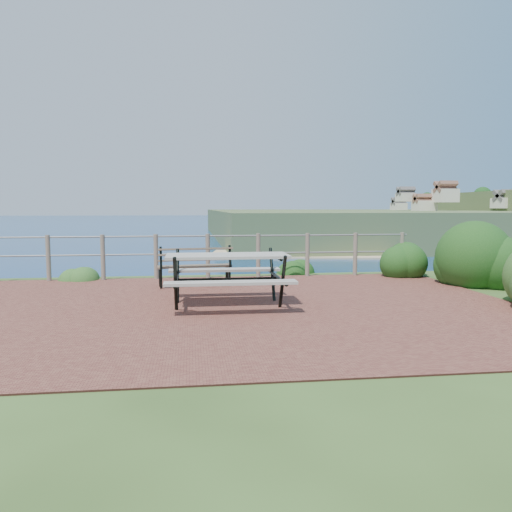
{
  "coord_description": "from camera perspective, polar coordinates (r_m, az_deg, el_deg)",
  "views": [
    {
      "loc": [
        -0.37,
        -7.9,
        1.63
      ],
      "look_at": [
        0.78,
        0.88,
        0.75
      ],
      "focal_mm": 35.0,
      "sensor_mm": 36.0,
      "label": 1
    }
  ],
  "objects": [
    {
      "name": "safety_railing",
      "position": [
        11.3,
        -5.53,
        0.28
      ],
      "size": [
        9.4,
        0.1,
        1.0
      ],
      "color": "#6B5B4C",
      "rests_on": "ground"
    },
    {
      "name": "shrub_right_edge",
      "position": [
        12.27,
        15.83,
        -2.18
      ],
      "size": [
        1.07,
        1.07,
        1.53
      ],
      "primitive_type": "ellipsoid",
      "color": "#173F13",
      "rests_on": "ground"
    },
    {
      "name": "shrub_right_front",
      "position": [
        11.46,
        23.06,
        -2.97
      ],
      "size": [
        1.63,
        1.63,
        2.31
      ],
      "primitive_type": "ellipsoid",
      "color": "#173F13",
      "rests_on": "ground"
    },
    {
      "name": "ground",
      "position": [
        8.07,
        -4.68,
        -5.99
      ],
      "size": [
        10.0,
        7.0,
        0.12
      ],
      "primitive_type": "cube",
      "color": "brown",
      "rests_on": "ground"
    },
    {
      "name": "ocean",
      "position": [
        207.9,
        -7.37,
        5.15
      ],
      "size": [
        1200.0,
        1200.0,
        0.0
      ],
      "primitive_type": "plane",
      "color": "navy",
      "rests_on": "ground"
    },
    {
      "name": "shrub_lip_west",
      "position": [
        11.88,
        -19.82,
        -2.55
      ],
      "size": [
        0.83,
        0.83,
        0.59
      ],
      "primitive_type": "ellipsoid",
      "color": "#2A511E",
      "rests_on": "ground"
    },
    {
      "name": "park_bench",
      "position": [
        10.15,
        -7.03,
        -0.46
      ],
      "size": [
        1.52,
        0.56,
        0.84
      ],
      "rotation": [
        0.0,
        0.0,
        0.13
      ],
      "color": "brown",
      "rests_on": "ground"
    },
    {
      "name": "shrub_lip_east",
      "position": [
        12.36,
        4.22,
        -1.93
      ],
      "size": [
        0.79,
        0.79,
        0.54
      ],
      "primitive_type": "ellipsoid",
      "color": "#173F13",
      "rests_on": "ground"
    },
    {
      "name": "picnic_table",
      "position": [
        8.16,
        -3.28,
        -2.07
      ],
      "size": [
        1.98,
        1.71,
        0.83
      ],
      "rotation": [
        0.0,
        0.0,
        -0.0
      ],
      "color": "#9C988C",
      "rests_on": "ground"
    }
  ]
}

